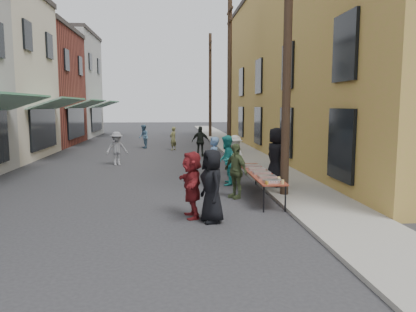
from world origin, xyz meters
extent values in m
plane|color=#28282B|center=(0.00, 0.00, 0.00)|extent=(120.00, 120.00, 0.00)
cube|color=gray|center=(5.00, 15.00, 0.05)|extent=(2.20, 60.00, 0.10)
cube|color=maroon|center=(-10.00, 21.00, 4.00)|extent=(8.00, 8.00, 8.00)
cube|color=gray|center=(-10.00, 29.00, 4.50)|extent=(8.00, 8.00, 9.00)
cube|color=#A6923B|center=(11.10, 14.00, 5.00)|extent=(10.00, 28.00, 10.00)
cylinder|color=#2D2116|center=(4.30, 3.00, 4.50)|extent=(0.26, 0.26, 9.00)
cylinder|color=#2D2116|center=(4.30, 15.00, 4.50)|extent=(0.26, 0.26, 9.00)
cylinder|color=#2D2116|center=(4.30, 27.00, 4.50)|extent=(0.26, 0.26, 9.00)
cube|color=maroon|center=(3.56, 3.18, 0.73)|extent=(0.70, 4.00, 0.04)
cylinder|color=black|center=(3.27, 1.30, 0.35)|extent=(0.04, 0.04, 0.71)
cylinder|color=black|center=(3.85, 1.30, 0.35)|extent=(0.04, 0.04, 0.71)
cylinder|color=black|center=(3.27, 5.06, 0.35)|extent=(0.04, 0.04, 0.71)
cylinder|color=black|center=(3.85, 5.06, 0.35)|extent=(0.04, 0.04, 0.71)
cube|color=maroon|center=(3.56, 1.53, 0.79)|extent=(0.50, 0.33, 0.08)
cube|color=#B2B2B7|center=(3.56, 2.18, 0.79)|extent=(0.50, 0.33, 0.08)
cube|color=tan|center=(3.56, 2.88, 0.79)|extent=(0.50, 0.33, 0.08)
cube|color=#B2B2B7|center=(3.56, 3.58, 0.79)|extent=(0.50, 0.33, 0.08)
cube|color=tan|center=(3.56, 4.28, 0.79)|extent=(0.50, 0.33, 0.08)
cylinder|color=#A57F26|center=(3.34, 1.23, 0.79)|extent=(0.07, 0.07, 0.08)
cylinder|color=#A57F26|center=(3.34, 1.33, 0.79)|extent=(0.07, 0.07, 0.08)
cylinder|color=#A57F26|center=(3.34, 1.43, 0.79)|extent=(0.07, 0.07, 0.08)
cylinder|color=tan|center=(3.76, 1.28, 0.81)|extent=(0.08, 0.08, 0.12)
imported|color=black|center=(1.84, 0.55, 0.88)|extent=(0.77, 0.98, 1.76)
imported|color=#5578A4|center=(2.30, 4.75, 0.87)|extent=(0.50, 0.68, 1.73)
imported|color=teal|center=(2.80, 5.07, 0.88)|extent=(0.84, 0.98, 1.75)
imported|color=silver|center=(3.40, 6.97, 0.81)|extent=(0.96, 1.20, 1.62)
imported|color=#465531|center=(2.80, 3.03, 0.83)|extent=(0.84, 1.05, 1.66)
imported|color=maroon|center=(1.38, 1.00, 0.83)|extent=(0.64, 1.59, 1.67)
imported|color=black|center=(4.35, 4.23, 1.08)|extent=(0.90, 1.11, 1.96)
imported|color=slate|center=(-1.68, 10.30, 0.79)|extent=(1.15, 0.88, 1.58)
imported|color=black|center=(2.47, 13.21, 0.83)|extent=(1.04, 0.61, 1.66)
imported|color=olive|center=(0.97, 16.55, 0.74)|extent=(0.61, 0.64, 1.47)
imported|color=#4A6F8F|center=(-0.95, 17.79, 0.78)|extent=(0.70, 0.84, 1.55)
camera|label=1|loc=(0.90, -8.90, 2.78)|focal=35.00mm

